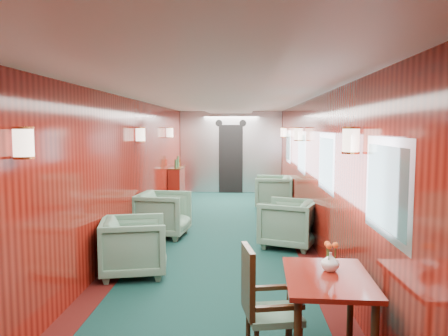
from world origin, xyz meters
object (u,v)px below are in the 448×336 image
armchair_right_far (273,192)px  armchair_left_near (134,246)px  dining_table (328,290)px  credenza (177,184)px  armchair_left_far (163,214)px  side_chair (262,302)px  armchair_right_near (288,223)px

armchair_right_far → armchair_left_near: bearing=-19.0°
dining_table → credenza: credenza is taller
dining_table → armchair_left_far: 4.60m
side_chair → armchair_left_far: size_ratio=1.13×
side_chair → armchair_left_far: (-1.56, 4.15, -0.14)m
armchair_left_far → armchair_right_near: size_ratio=1.03×
side_chair → armchair_right_far: size_ratio=1.13×
credenza → armchair_right_far: 2.55m
side_chair → armchair_right_far: 6.90m
side_chair → armchair_left_far: bearing=100.5°
armchair_left_near → armchair_left_far: 2.03m
armchair_right_near → armchair_right_far: 3.32m
armchair_left_near → armchair_left_far: (0.01, 2.03, 0.02)m
dining_table → side_chair: (-0.53, -0.06, -0.08)m
side_chair → armchair_left_far: 4.44m
dining_table → armchair_left_near: bearing=137.9°
side_chair → armchair_right_far: bearing=75.2°
armchair_right_near → armchair_right_far: armchair_right_far is taller
credenza → side_chair: bearing=-76.3°
credenza → armchair_right_near: (2.44, -4.11, -0.08)m
dining_table → armchair_left_far: (-2.10, 4.08, -0.22)m
armchair_left_far → armchair_right_near: 2.22m
credenza → armchair_left_near: (0.29, -5.55, -0.09)m
armchair_left_near → armchair_right_near: size_ratio=0.99×
armchair_left_far → armchair_right_far: 3.46m
side_chair → credenza: bearing=93.5°
dining_table → armchair_left_far: armchair_left_far is taller
armchair_right_near → side_chair: bearing=11.7°
side_chair → credenza: credenza is taller
credenza → armchair_left_far: bearing=-85.2°
credenza → armchair_left_far: size_ratio=1.37×
side_chair → credenza: 7.89m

